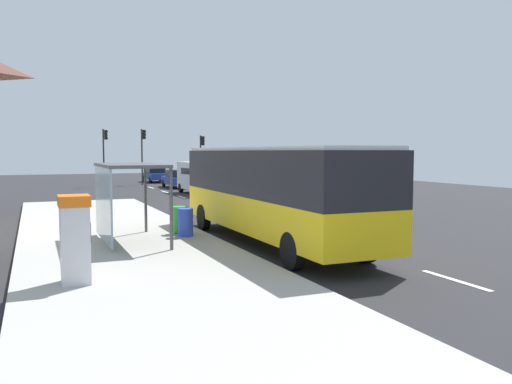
# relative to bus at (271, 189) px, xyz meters

# --- Properties ---
(ground_plane) EXTENTS (56.00, 92.00, 0.04)m
(ground_plane) POSITION_rel_bus_xyz_m (1.71, 13.75, -1.86)
(ground_plane) COLOR #262628
(sidewalk_platform) EXTENTS (6.20, 30.00, 0.18)m
(sidewalk_platform) POSITION_rel_bus_xyz_m (-4.69, 1.75, -1.75)
(sidewalk_platform) COLOR #ADAAA3
(sidewalk_platform) RESTS_ON ground
(lane_stripe_seg_0) EXTENTS (0.16, 2.20, 0.01)m
(lane_stripe_seg_0) POSITION_rel_bus_xyz_m (1.96, -6.25, -1.84)
(lane_stripe_seg_0) COLOR silver
(lane_stripe_seg_0) RESTS_ON ground
(lane_stripe_seg_1) EXTENTS (0.16, 2.20, 0.01)m
(lane_stripe_seg_1) POSITION_rel_bus_xyz_m (1.96, -1.25, -1.84)
(lane_stripe_seg_1) COLOR silver
(lane_stripe_seg_1) RESTS_ON ground
(lane_stripe_seg_2) EXTENTS (0.16, 2.20, 0.01)m
(lane_stripe_seg_2) POSITION_rel_bus_xyz_m (1.96, 3.75, -1.84)
(lane_stripe_seg_2) COLOR silver
(lane_stripe_seg_2) RESTS_ON ground
(lane_stripe_seg_3) EXTENTS (0.16, 2.20, 0.01)m
(lane_stripe_seg_3) POSITION_rel_bus_xyz_m (1.96, 8.75, -1.84)
(lane_stripe_seg_3) COLOR silver
(lane_stripe_seg_3) RESTS_ON ground
(lane_stripe_seg_4) EXTENTS (0.16, 2.20, 0.01)m
(lane_stripe_seg_4) POSITION_rel_bus_xyz_m (1.96, 13.75, -1.84)
(lane_stripe_seg_4) COLOR silver
(lane_stripe_seg_4) RESTS_ON ground
(lane_stripe_seg_5) EXTENTS (0.16, 2.20, 0.01)m
(lane_stripe_seg_5) POSITION_rel_bus_xyz_m (1.96, 18.75, -1.84)
(lane_stripe_seg_5) COLOR silver
(lane_stripe_seg_5) RESTS_ON ground
(lane_stripe_seg_6) EXTENTS (0.16, 2.20, 0.01)m
(lane_stripe_seg_6) POSITION_rel_bus_xyz_m (1.96, 23.75, -1.84)
(lane_stripe_seg_6) COLOR silver
(lane_stripe_seg_6) RESTS_ON ground
(lane_stripe_seg_7) EXTENTS (0.16, 2.20, 0.01)m
(lane_stripe_seg_7) POSITION_rel_bus_xyz_m (1.96, 28.75, -1.84)
(lane_stripe_seg_7) COLOR silver
(lane_stripe_seg_7) RESTS_ON ground
(bus) EXTENTS (2.58, 11.02, 3.21)m
(bus) POSITION_rel_bus_xyz_m (0.00, 0.00, 0.00)
(bus) COLOR yellow
(bus) RESTS_ON ground
(white_van) EXTENTS (2.23, 5.28, 2.30)m
(white_van) POSITION_rel_bus_xyz_m (3.91, 20.68, -0.50)
(white_van) COLOR white
(white_van) RESTS_ON ground
(sedan_near) EXTENTS (1.89, 4.42, 1.52)m
(sedan_near) POSITION_rel_bus_xyz_m (4.01, 36.60, -1.05)
(sedan_near) COLOR navy
(sedan_near) RESTS_ON ground
(sedan_far) EXTENTS (1.92, 4.44, 1.52)m
(sedan_far) POSITION_rel_bus_xyz_m (4.01, 27.97, -1.05)
(sedan_far) COLOR navy
(sedan_far) RESTS_ON ground
(ticket_machine) EXTENTS (0.66, 0.76, 1.94)m
(ticket_machine) POSITION_rel_bus_xyz_m (-6.43, -3.72, -0.67)
(ticket_machine) COLOR silver
(ticket_machine) RESTS_ON sidewalk_platform
(recycling_bin_blue) EXTENTS (0.52, 0.52, 0.95)m
(recycling_bin_blue) POSITION_rel_bus_xyz_m (-2.49, 1.60, -1.19)
(recycling_bin_blue) COLOR blue
(recycling_bin_blue) RESTS_ON sidewalk_platform
(recycling_bin_green) EXTENTS (0.52, 0.52, 0.95)m
(recycling_bin_green) POSITION_rel_bus_xyz_m (-2.49, 2.30, -1.19)
(recycling_bin_green) COLOR green
(recycling_bin_green) RESTS_ON sidewalk_platform
(traffic_light_near_side) EXTENTS (0.49, 0.28, 4.54)m
(traffic_light_near_side) POSITION_rel_bus_xyz_m (7.22, 31.25, 1.20)
(traffic_light_near_side) COLOR #2D2D2D
(traffic_light_near_side) RESTS_ON ground
(traffic_light_far_side) EXTENTS (0.49, 0.28, 5.02)m
(traffic_light_far_side) POSITION_rel_bus_xyz_m (-1.39, 32.05, 1.50)
(traffic_light_far_side) COLOR #2D2D2D
(traffic_light_far_side) RESTS_ON ground
(traffic_light_median) EXTENTS (0.49, 0.28, 5.11)m
(traffic_light_median) POSITION_rel_bus_xyz_m (2.11, 32.85, 1.55)
(traffic_light_median) COLOR #2D2D2D
(traffic_light_median) RESTS_ON ground
(bus_shelter) EXTENTS (1.80, 4.00, 2.50)m
(bus_shelter) POSITION_rel_bus_xyz_m (-4.70, 1.21, 0.25)
(bus_shelter) COLOR #4C4C51
(bus_shelter) RESTS_ON sidewalk_platform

